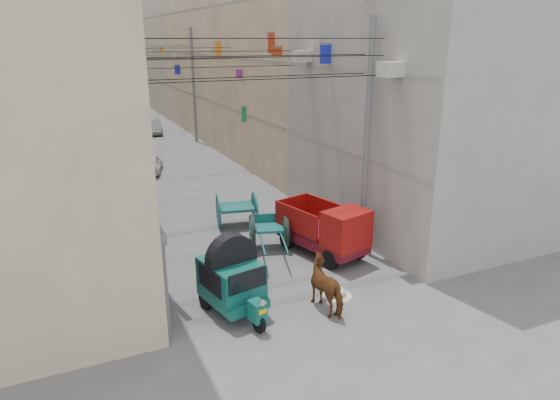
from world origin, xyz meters
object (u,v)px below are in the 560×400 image
mini_truck (330,233)px  tonga_cart (269,231)px  second_cart (237,209)px  distant_car_white (150,163)px  distant_car_grey (153,127)px  distant_car_green (103,111)px  auto_rickshaw (232,278)px  horse (329,285)px  feed_sack (337,292)px

mini_truck → tonga_cart: bearing=122.0°
tonga_cart → second_cart: size_ratio=1.70×
distant_car_white → distant_car_grey: size_ratio=0.95×
tonga_cart → mini_truck: size_ratio=0.84×
tonga_cart → distant_car_green: (-2.08, 36.02, -0.09)m
distant_car_white → distant_car_grey: bearing=-85.5°
auto_rickshaw → tonga_cart: auto_rickshaw is taller
horse → distant_car_white: 17.41m
mini_truck → distant_car_green: mini_truck is taller
second_cart → distant_car_white: 10.22m
feed_sack → distant_car_green: 40.20m
distant_car_green → tonga_cart: bearing=90.6°
auto_rickshaw → horse: size_ratio=1.53×
distant_car_white → tonga_cart: bearing=114.7°
horse → distant_car_grey: size_ratio=0.51×
horse → distant_car_green: size_ratio=0.42×
horse → distant_car_green: bearing=-93.3°
tonga_cart → distant_car_white: 12.87m
feed_sack → distant_car_white: size_ratio=0.17×
auto_rickshaw → distant_car_grey: 28.76m
distant_car_grey → mini_truck: bearing=-83.0°
horse → distant_car_grey: 29.53m
horse → distant_car_green: horse is taller
mini_truck → feed_sack: mini_truck is taller
feed_sack → distant_car_grey: bearing=89.6°
tonga_cart → horse: 4.59m
mini_truck → feed_sack: 2.90m
distant_car_white → distant_car_green: bearing=-73.3°
feed_sack → distant_car_green: (-2.53, 40.12, 0.44)m
distant_car_grey → distant_car_green: 11.42m
distant_car_white → distant_car_green: distant_car_green is taller
mini_truck → distant_car_white: size_ratio=1.15×
tonga_cart → distant_car_green: 36.08m
auto_rickshaw → horse: auto_rickshaw is taller
second_cart → distant_car_white: second_cart is taller
auto_rickshaw → distant_car_grey: auto_rickshaw is taller
distant_car_white → distant_car_grey: 12.46m
tonga_cart → mini_truck: 2.26m
auto_rickshaw → distant_car_green: (0.58, 39.66, -0.46)m
second_cart → feed_sack: (0.73, -6.74, -0.60)m
mini_truck → second_cart: 4.62m
mini_truck → horse: (-1.75, -3.03, -0.19)m
tonga_cart → mini_truck: mini_truck is taller
distant_car_green → second_cart: bearing=90.4°
distant_car_green → feed_sack: bearing=90.9°
distant_car_white → second_cart: bearing=115.4°
tonga_cart → horse: (-0.13, -4.59, 0.04)m
second_cart → horse: bearing=-77.4°
feed_sack → distant_car_grey: (0.18, 29.02, 0.42)m
mini_truck → distant_car_white: mini_truck is taller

